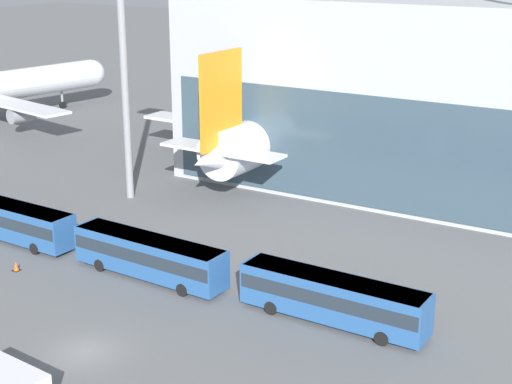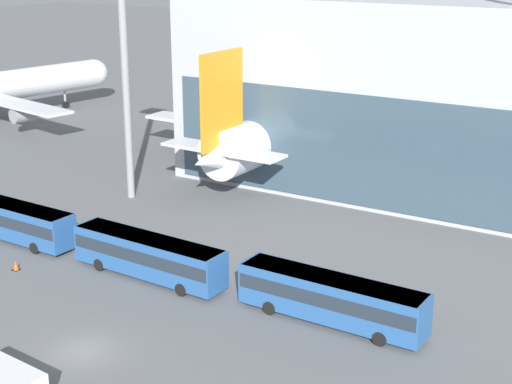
{
  "view_description": "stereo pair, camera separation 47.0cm",
  "coord_description": "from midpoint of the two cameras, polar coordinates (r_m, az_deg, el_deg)",
  "views": [
    {
      "loc": [
        32.27,
        -32.51,
        25.01
      ],
      "look_at": [
        -1.48,
        23.71,
        4.0
      ],
      "focal_mm": 55.0,
      "sensor_mm": 36.0,
      "label": 1
    },
    {
      "loc": [
        32.67,
        -32.26,
        25.01
      ],
      "look_at": [
        -1.48,
        23.71,
        4.0
      ],
      "focal_mm": 55.0,
      "sensor_mm": 36.0,
      "label": 2
    }
  ],
  "objects": [
    {
      "name": "shuttle_bus_0",
      "position": [
        71.58,
        -17.58,
        -1.89
      ],
      "size": [
        13.58,
        3.09,
        3.31
      ],
      "rotation": [
        0.0,
        0.0,
        -0.04
      ],
      "color": "#285693",
      "rests_on": "ground_plane"
    },
    {
      "name": "traffic_cone_0",
      "position": [
        65.5,
        -17.25,
        -5.18
      ],
      "size": [
        0.59,
        0.59,
        0.74
      ],
      "color": "black",
      "rests_on": "ground_plane"
    },
    {
      "name": "shuttle_bus_1",
      "position": [
        61.25,
        -8.0,
        -4.54
      ],
      "size": [
        13.59,
        3.2,
        3.31
      ],
      "rotation": [
        0.0,
        0.0,
        -0.04
      ],
      "color": "#285693",
      "rests_on": "ground_plane"
    },
    {
      "name": "service_van_foreground",
      "position": [
        47.79,
        -17.97,
        -13.0
      ],
      "size": [
        5.44,
        2.67,
        2.11
      ],
      "rotation": [
        0.0,
        0.0,
        -0.09
      ],
      "color": "silver",
      "rests_on": "ground_plane"
    },
    {
      "name": "shuttle_bus_2",
      "position": [
        54.04,
        5.37,
        -7.58
      ],
      "size": [
        13.53,
        2.85,
        3.31
      ],
      "rotation": [
        0.0,
        0.0,
        -0.02
      ],
      "color": "#285693",
      "rests_on": "ground_plane"
    },
    {
      "name": "ground_plane",
      "position": [
        52.23,
        -12.6,
        -11.31
      ],
      "size": [
        440.0,
        440.0,
        0.0
      ],
      "primitive_type": "plane",
      "color": "slate"
    },
    {
      "name": "floodlight_mast",
      "position": [
        78.13,
        -9.83,
        10.29
      ],
      "size": [
        2.9,
        2.9,
        23.58
      ],
      "color": "gray",
      "rests_on": "ground_plane"
    },
    {
      "name": "lane_stripe_2",
      "position": [
        67.85,
        -11.46,
        -4.23
      ],
      "size": [
        10.02,
        1.6,
        0.01
      ],
      "primitive_type": "cube",
      "rotation": [
        0.0,
        0.0,
        0.13
      ],
      "color": "yellow",
      "rests_on": "ground_plane"
    },
    {
      "name": "airliner_at_gate_far",
      "position": [
        89.36,
        2.84,
        4.78
      ],
      "size": [
        41.3,
        39.92,
        15.12
      ],
      "rotation": [
        0.0,
        0.0,
        1.54
      ],
      "color": "silver",
      "rests_on": "ground_plane"
    }
  ]
}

